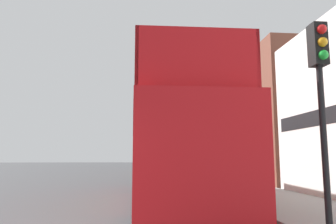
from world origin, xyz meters
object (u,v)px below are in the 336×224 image
traffic_signal (320,76)px  lamp_post_second (196,126)px  lamp_post_nearest (254,82)px  lamp_post_third (178,134)px  parked_car_ahead_of_bus (167,169)px  tour_bus (173,148)px

traffic_signal → lamp_post_second: 12.67m
lamp_post_nearest → lamp_post_third: lamp_post_nearest is taller
parked_car_ahead_of_bus → lamp_post_nearest: size_ratio=0.85×
lamp_post_third → traffic_signal: bearing=-89.9°
tour_bus → parked_car_ahead_of_bus: (0.64, 9.29, -1.04)m
parked_car_ahead_of_bus → traffic_signal: size_ratio=1.12×
lamp_post_nearest → lamp_post_third: size_ratio=1.09×
lamp_post_nearest → lamp_post_third: 18.69m
lamp_post_second → parked_car_ahead_of_bus: bearing=126.5°
lamp_post_second → traffic_signal: bearing=-89.2°
parked_car_ahead_of_bus → lamp_post_second: (1.46, -1.97, 2.53)m
tour_bus → traffic_signal: size_ratio=2.81×
traffic_signal → lamp_post_second: size_ratio=0.87×
parked_car_ahead_of_bus → lamp_post_second: size_ratio=0.98×
tour_bus → traffic_signal: (2.28, -5.36, 1.26)m
parked_car_ahead_of_bus → lamp_post_third: bearing=75.8°
parked_car_ahead_of_bus → lamp_post_third: size_ratio=0.93×
tour_bus → lamp_post_nearest: size_ratio=2.14×
traffic_signal → lamp_post_second: bearing=90.8°
lamp_post_second → lamp_post_third: 9.35m
parked_car_ahead_of_bus → lamp_post_third: (1.60, 7.37, 2.69)m
lamp_post_third → lamp_post_second: bearing=-90.9°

